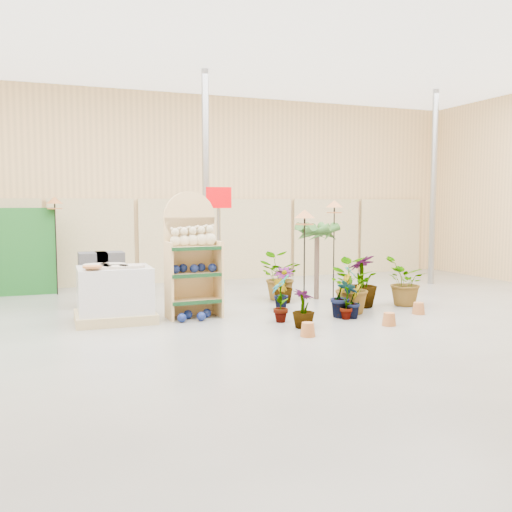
{
  "coord_description": "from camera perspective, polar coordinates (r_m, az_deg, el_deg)",
  "views": [
    {
      "loc": [
        -3.15,
        -7.49,
        1.89
      ],
      "look_at": [
        0.3,
        1.5,
        1.0
      ],
      "focal_mm": 40.0,
      "sensor_mm": 36.0,
      "label": 1
    }
  ],
  "objects": [
    {
      "name": "potted_plant_4",
      "position": [
        11.13,
        9.26,
        -2.56
      ],
      "size": [
        0.46,
        0.49,
        0.77
      ],
      "primitive_type": "imported",
      "rotation": [
        0.0,
        0.0,
        0.96
      ],
      "color": "#2F5D23",
      "rests_on": "ground"
    },
    {
      "name": "gazing_balls_floor",
      "position": [
        9.36,
        -6.16,
        -5.93
      ],
      "size": [
        0.63,
        0.39,
        0.15
      ],
      "color": "navy",
      "rests_on": "ground"
    },
    {
      "name": "bird_table_back",
      "position": [
        12.43,
        -19.49,
        4.94
      ],
      "size": [
        0.34,
        0.34,
        2.02
      ],
      "color": "black",
      "rests_on": "ground"
    },
    {
      "name": "potted_plant_11",
      "position": [
        10.86,
        2.74,
        -2.92
      ],
      "size": [
        0.54,
        0.54,
        0.68
      ],
      "primitive_type": "imported",
      "rotation": [
        0.0,
        0.0,
        5.59
      ],
      "color": "#2F5D23",
      "rests_on": "ground"
    },
    {
      "name": "potted_plant_7",
      "position": [
        8.73,
        4.77,
        -5.22
      ],
      "size": [
        0.46,
        0.46,
        0.6
      ],
      "primitive_type": "imported",
      "rotation": [
        0.0,
        0.0,
        2.1
      ],
      "color": "#2F5D23",
      "rests_on": "ground"
    },
    {
      "name": "potted_plant_6",
      "position": [
        11.2,
        2.18,
        -2.03
      ],
      "size": [
        1.11,
        1.1,
        0.93
      ],
      "primitive_type": "imported",
      "rotation": [
        0.0,
        0.0,
        2.42
      ],
      "color": "#2F5D23",
      "rests_on": "ground"
    },
    {
      "name": "charcoal_planters",
      "position": [
        10.86,
        -15.17,
        -2.26
      ],
      "size": [
        0.8,
        0.5,
        1.0
      ],
      "color": "#313134",
      "rests_on": "ground"
    },
    {
      "name": "potted_plant_10",
      "position": [
        10.86,
        14.75,
        -2.49
      ],
      "size": [
        1.08,
        1.08,
        0.91
      ],
      "primitive_type": "imported",
      "rotation": [
        0.0,
        0.0,
        3.94
      ],
      "color": "#2F5D23",
      "rests_on": "ground"
    },
    {
      "name": "potted_plant_1",
      "position": [
        9.6,
        8.48,
        -3.93
      ],
      "size": [
        0.51,
        0.51,
        0.72
      ],
      "primitive_type": "imported",
      "rotation": [
        0.0,
        0.0,
        0.75
      ],
      "color": "#2F5D23",
      "rests_on": "ground"
    },
    {
      "name": "display_shelf",
      "position": [
        9.58,
        -6.49,
        -0.34
      ],
      "size": [
        0.89,
        0.58,
        2.09
      ],
      "rotation": [
        0.0,
        0.0,
        0.04
      ],
      "color": "tan",
      "rests_on": "ground"
    },
    {
      "name": "potted_plant_8",
      "position": [
        9.43,
        9.09,
        -4.31
      ],
      "size": [
        0.36,
        0.41,
        0.66
      ],
      "primitive_type": "imported",
      "rotation": [
        0.0,
        0.0,
        2.0
      ],
      "color": "#2F5D23",
      "rests_on": "ground"
    },
    {
      "name": "bird_table_right",
      "position": [
        11.16,
        7.84,
        4.84
      ],
      "size": [
        0.34,
        0.34,
        1.95
      ],
      "color": "black",
      "rests_on": "ground"
    },
    {
      "name": "palm",
      "position": [
        11.26,
        6.13,
        2.59
      ],
      "size": [
        0.7,
        0.7,
        1.61
      ],
      "color": "brown",
      "rests_on": "ground"
    },
    {
      "name": "gazing_balls_shelf",
      "position": [
        9.47,
        -6.28,
        -1.22
      ],
      "size": [
        0.77,
        0.26,
        0.15
      ],
      "color": "navy",
      "rests_on": "display_shelf"
    },
    {
      "name": "potted_plant_0",
      "position": [
        9.12,
        2.46,
        -4.23
      ],
      "size": [
        0.4,
        0.48,
        0.77
      ],
      "primitive_type": "imported",
      "rotation": [
        0.0,
        0.0,
        4.34
      ],
      "color": "#2F5D23",
      "rests_on": "ground"
    },
    {
      "name": "potted_plant_9",
      "position": [
        9.57,
        9.72,
        -4.47
      ],
      "size": [
        0.4,
        0.38,
        0.56
      ],
      "primitive_type": "imported",
      "rotation": [
        0.0,
        0.0,
        0.62
      ],
      "color": "#2F5D23",
      "rests_on": "ground"
    },
    {
      "name": "room",
      "position": [
        8.98,
        -0.44,
        7.35
      ],
      "size": [
        15.2,
        12.1,
        4.7
      ],
      "color": "slate",
      "rests_on": "ground"
    },
    {
      "name": "potted_plant_5",
      "position": [
        10.14,
        2.57,
        -3.83
      ],
      "size": [
        0.28,
        0.34,
        0.57
      ],
      "primitive_type": "imported",
      "rotation": [
        0.0,
        0.0,
        4.61
      ],
      "color": "#2F5D23",
      "rests_on": "ground"
    },
    {
      "name": "teddy_bears",
      "position": [
        9.47,
        -6.17,
        1.84
      ],
      "size": [
        0.78,
        0.21,
        0.34
      ],
      "color": "beige",
      "rests_on": "display_shelf"
    },
    {
      "name": "pallet_stack",
      "position": [
        9.41,
        -13.96,
        -3.72
      ],
      "size": [
        1.27,
        1.07,
        0.92
      ],
      "rotation": [
        0.0,
        0.0,
        -0.03
      ],
      "color": "tan",
      "rests_on": "ground"
    },
    {
      "name": "potted_plant_2",
      "position": [
        9.94,
        9.29,
        -2.98
      ],
      "size": [
        1.03,
        1.09,
        0.95
      ],
      "primitive_type": "imported",
      "rotation": [
        0.0,
        0.0,
        2.01
      ],
      "color": "#2F5D23",
      "rests_on": "ground"
    },
    {
      "name": "offer_sign",
      "position": [
        10.97,
        -3.76,
        3.6
      ],
      "size": [
        0.5,
        0.08,
        2.2
      ],
      "color": "gray",
      "rests_on": "ground"
    },
    {
      "name": "trellis_stock",
      "position": [
        12.74,
        -23.86,
        0.37
      ],
      "size": [
        2.0,
        0.3,
        1.8
      ],
      "primitive_type": "cube",
      "color": "#17551C",
      "rests_on": "ground"
    },
    {
      "name": "bird_table_front",
      "position": [
        9.33,
        4.89,
        3.85
      ],
      "size": [
        0.34,
        0.34,
        1.79
      ],
      "color": "black",
      "rests_on": "ground"
    },
    {
      "name": "potted_plant_3",
      "position": [
        10.59,
        10.58,
        -2.46
      ],
      "size": [
        0.7,
        0.7,
        0.96
      ],
      "primitive_type": "imported",
      "rotation": [
        0.0,
        0.0,
        3.54
      ],
      "color": "#2F5D23",
      "rests_on": "ground"
    }
  ]
}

